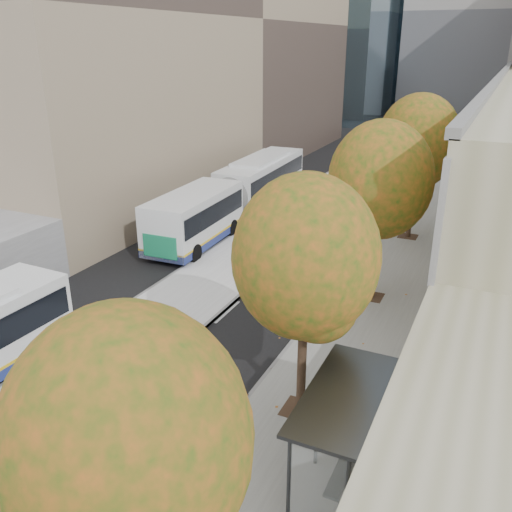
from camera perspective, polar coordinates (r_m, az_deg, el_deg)
The scene contains 10 objects.
bus_platform at distance 38.91m, azimuth 5.90°, elevation 5.43°, with size 4.25×150.00×0.15m, color #B4B4B4.
sidewalk at distance 37.20m, azimuth 17.60°, elevation 3.69°, with size 4.75×150.00×0.08m, color gray.
building_midrise at distance 51.58m, azimuth -12.55°, elevation 23.01°, with size 24.00×46.00×25.00m, color gray.
bus_shelter at distance 14.50m, azimuth 9.96°, elevation -15.60°, with size 1.90×4.40×2.53m.
tree_b at distance 9.22m, azimuth -13.28°, elevation -18.45°, with size 4.00×4.00×6.97m.
tree_c at distance 15.23m, azimuth 5.25°, elevation -0.16°, with size 4.20×4.20×7.28m.
tree_d at distance 23.46m, azimuth 12.98°, elevation 7.77°, with size 4.40×4.40×7.60m.
tree_e at distance 32.11m, azimuth 16.71°, elevation 11.46°, with size 4.60×4.60×7.92m.
bus_far at distance 35.47m, azimuth -2.00°, elevation 6.64°, with size 3.39×18.66×3.10m.
distant_car at distance 66.16m, azimuth 10.96°, elevation 12.47°, with size 1.74×4.32×1.47m, color silver.
Camera 1 is at (8.32, -0.33, 10.89)m, focal length 38.00 mm.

